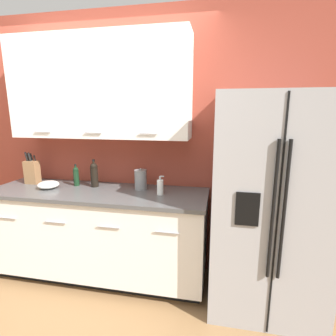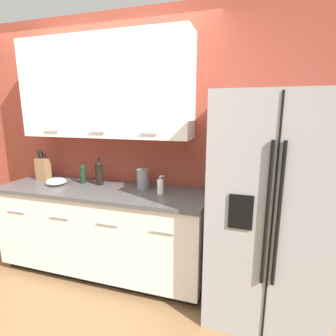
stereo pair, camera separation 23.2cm
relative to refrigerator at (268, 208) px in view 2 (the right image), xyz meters
name	(u,v)px [view 2 (the right image)]	position (x,y,z in m)	size (l,w,h in m)	color
ground_plane	(28,330)	(-1.71, -0.79, -0.89)	(14.00, 14.00, 0.00)	olive
wall_back	(103,129)	(-1.66, 0.36, 0.57)	(10.00, 0.39, 2.60)	#993D2D
counter_unit	(103,230)	(-1.54, 0.07, -0.43)	(2.11, 0.64, 0.90)	black
refrigerator	(268,208)	(0.00, 0.00, 0.00)	(0.89, 0.78, 1.79)	#9E9EA0
knife_block	(43,169)	(-2.32, 0.17, 0.14)	(0.13, 0.09, 0.33)	olive
wine_bottle	(99,172)	(-1.63, 0.19, 0.14)	(0.07, 0.07, 0.28)	black
soap_dispenser	(160,187)	(-0.92, 0.07, 0.08)	(0.06, 0.06, 0.18)	white
oil_bottle	(83,174)	(-1.83, 0.18, 0.11)	(0.06, 0.06, 0.22)	black
steel_canister	(143,179)	(-1.15, 0.19, 0.11)	(0.12, 0.12, 0.21)	gray
mixing_bowl	(56,182)	(-2.05, 0.04, 0.05)	(0.20, 0.20, 0.07)	white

